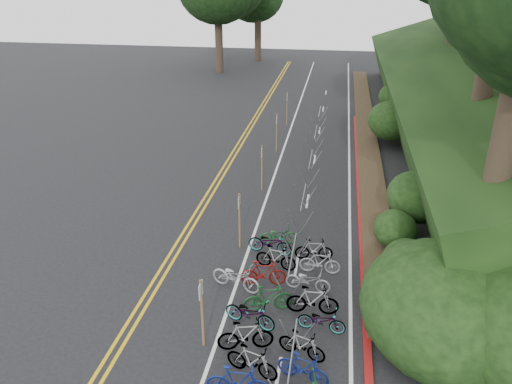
% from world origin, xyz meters
% --- Properties ---
extents(ground, '(120.00, 120.00, 0.00)m').
position_xyz_m(ground, '(0.00, 0.00, 0.00)').
color(ground, black).
rests_on(ground, ground).
extents(road_markings, '(7.47, 80.00, 0.01)m').
position_xyz_m(road_markings, '(0.63, 10.10, 0.00)').
color(road_markings, gold).
rests_on(road_markings, ground).
extents(red_curb, '(0.25, 28.00, 0.10)m').
position_xyz_m(red_curb, '(5.70, 12.00, 0.05)').
color(red_curb, maroon).
rests_on(red_curb, ground).
extents(embankment, '(14.30, 48.14, 9.11)m').
position_xyz_m(embankment, '(12.96, 19.04, 2.57)').
color(embankment, black).
rests_on(embankment, ground).
extents(bike_rack_front, '(1.09, 2.64, 1.05)m').
position_xyz_m(bike_rack_front, '(3.50, -1.93, 0.77)').
color(bike_rack_front, gray).
rests_on(bike_rack_front, ground).
extents(bike_racks_rest, '(1.14, 23.00, 1.17)m').
position_xyz_m(bike_racks_rest, '(3.00, 13.00, 0.85)').
color(bike_racks_rest, gray).
rests_on(bike_racks_rest, ground).
extents(signpost_near, '(0.08, 0.40, 2.43)m').
position_xyz_m(signpost_near, '(0.64, -1.06, 1.39)').
color(signpost_near, brown).
rests_on(signpost_near, ground).
extents(signposts_rest, '(0.08, 18.40, 2.50)m').
position_xyz_m(signposts_rest, '(0.60, 14.00, 1.43)').
color(signposts_rest, brown).
rests_on(signposts_rest, ground).
extents(bike_front, '(1.24, 2.06, 1.02)m').
position_xyz_m(bike_front, '(1.03, 2.07, 0.51)').
color(bike_front, '#9E9EA3').
rests_on(bike_front, ground).
extents(bike_valet, '(3.28, 10.34, 1.08)m').
position_xyz_m(bike_valet, '(2.86, 0.92, 0.49)').
color(bike_valet, navy).
rests_on(bike_valet, ground).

